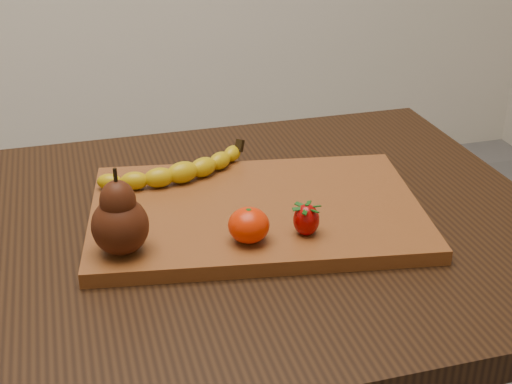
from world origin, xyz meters
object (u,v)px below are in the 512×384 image
object	(u,v)px
table	(196,287)
cutting_board	(256,211)
pear	(119,212)
mandarin	(249,225)

from	to	relation	value
table	cutting_board	world-z (taller)	cutting_board
table	pear	size ratio (longest dim) A/B	9.20
cutting_board	pear	xyz separation A→B (m)	(-0.19, -0.07, 0.06)
pear	cutting_board	bearing A→B (deg)	20.54
table	cutting_board	xyz separation A→B (m)	(0.09, 0.00, 0.11)
mandarin	pear	bearing A→B (deg)	173.01
mandarin	table	bearing A→B (deg)	121.37
pear	mandarin	size ratio (longest dim) A/B	2.09
table	mandarin	world-z (taller)	mandarin
cutting_board	mandarin	bearing A→B (deg)	-102.01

